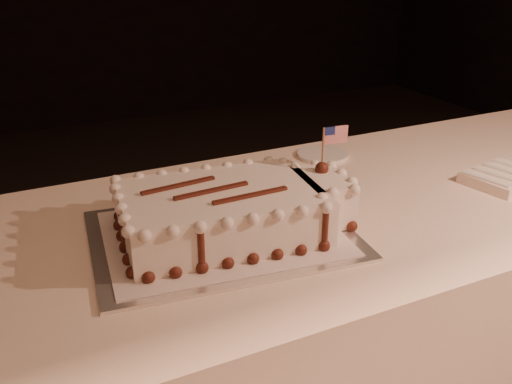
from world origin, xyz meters
name	(u,v)px	position (x,y,z in m)	size (l,w,h in m)	color
banquet_table	(314,335)	(0.00, 0.60, 0.38)	(2.40, 0.80, 0.75)	#FFE1C5
cake_board	(222,235)	(-0.27, 0.56, 0.75)	(0.54, 0.40, 0.01)	silver
doily	(222,233)	(-0.27, 0.56, 0.76)	(0.48, 0.37, 0.00)	silver
sheet_cake	(234,210)	(-0.24, 0.56, 0.81)	(0.52, 0.33, 0.20)	white
napkin_stack	(504,177)	(0.50, 0.52, 0.76)	(0.22, 0.18, 0.03)	white
side_plate	(323,155)	(0.18, 0.88, 0.76)	(0.15, 0.15, 0.01)	white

